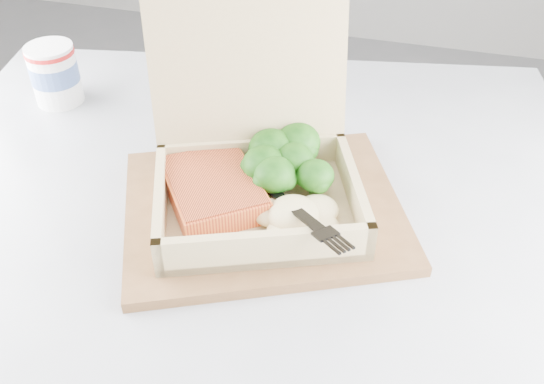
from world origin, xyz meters
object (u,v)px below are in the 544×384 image
(cafe_table, at_px, (244,342))
(serving_tray, at_px, (263,209))
(paper_cup, at_px, (54,72))
(takeout_container, at_px, (255,158))

(cafe_table, distance_m, serving_tray, 0.20)
(paper_cup, bearing_deg, serving_tray, -24.32)
(cafe_table, relative_size, takeout_container, 3.50)
(serving_tray, xyz_separation_m, takeout_container, (-0.01, 0.02, 0.06))
(serving_tray, height_order, paper_cup, paper_cup)
(cafe_table, relative_size, paper_cup, 11.48)
(cafe_table, relative_size, serving_tray, 3.20)
(serving_tray, bearing_deg, cafe_table, -111.69)
(paper_cup, bearing_deg, takeout_container, -22.92)
(serving_tray, xyz_separation_m, paper_cup, (-0.36, 0.16, 0.04))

